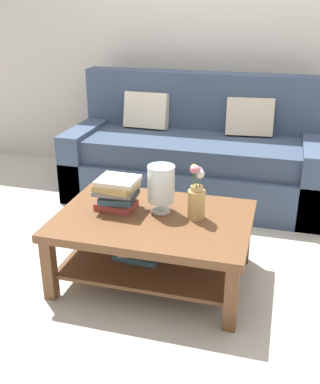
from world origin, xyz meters
name	(u,v)px	position (x,y,z in m)	size (l,w,h in m)	color
ground_plane	(179,246)	(0.00, 0.00, 0.00)	(10.00, 10.00, 0.00)	#B7B2A8
back_wall	(222,35)	(0.00, 1.65, 1.35)	(6.40, 0.12, 2.70)	#BCB7B2
couch	(195,157)	(-0.09, 0.96, 0.36)	(2.19, 0.90, 1.06)	#384760
coffee_table	(153,234)	(-0.07, -0.45, 0.32)	(1.17, 0.83, 0.44)	brown
book_stack_main	(117,192)	(-0.31, -0.40, 0.55)	(0.27, 0.24, 0.21)	#993833
glass_hurricane_vase	(161,185)	(-0.03, -0.37, 0.62)	(0.17, 0.17, 0.30)	silver
flower_pitcher	(196,198)	(0.19, -0.40, 0.57)	(0.11, 0.11, 0.34)	tan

